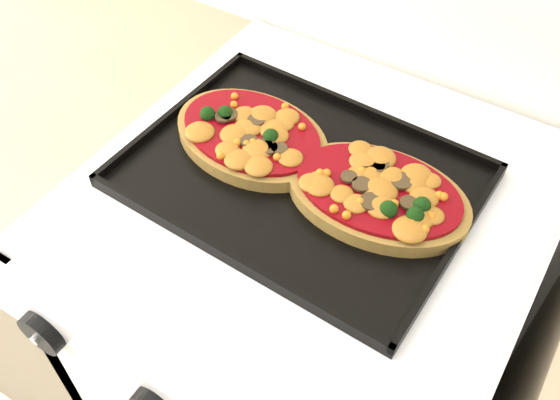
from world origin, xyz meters
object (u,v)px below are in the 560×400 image
Objects in this scene: stove at (304,352)px; pizza_left at (251,134)px; baking_tray at (300,175)px; pizza_right at (378,193)px.

pizza_left is at bearing 169.24° from stove.
baking_tray is 1.93× the size of pizza_left.
pizza_left is (-0.11, 0.02, 0.48)m from stove.
pizza_right is at bearing 11.18° from stove.
pizza_right reaches higher than pizza_left.
pizza_right is (0.08, 0.02, 0.48)m from stove.
baking_tray is at bearing -172.78° from pizza_right.
pizza_left is (-0.09, 0.02, 0.01)m from baking_tray.
pizza_left is 0.97× the size of pizza_right.
stove is at bearing -4.94° from baking_tray.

